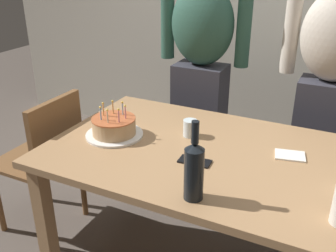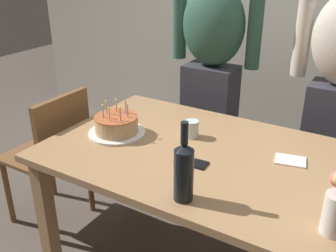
{
  "view_description": "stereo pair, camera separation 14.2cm",
  "coord_description": "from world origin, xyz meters",
  "views": [
    {
      "loc": [
        0.55,
        -1.52,
        1.6
      ],
      "look_at": [
        -0.19,
        -0.02,
        0.84
      ],
      "focal_mm": 41.15,
      "sensor_mm": 36.0,
      "label": 1
    },
    {
      "loc": [
        0.67,
        -1.45,
        1.6
      ],
      "look_at": [
        -0.19,
        -0.02,
        0.84
      ],
      "focal_mm": 41.15,
      "sensor_mm": 36.0,
      "label": 2
    }
  ],
  "objects": [
    {
      "name": "dining_table",
      "position": [
        0.0,
        0.0,
        0.64
      ],
      "size": [
        1.5,
        0.96,
        0.74
      ],
      "color": "#A37A51",
      "rests_on": "ground_plane"
    },
    {
      "name": "birthday_cake",
      "position": [
        -0.48,
        -0.05,
        0.79
      ],
      "size": [
        0.29,
        0.29,
        0.17
      ],
      "color": "white",
      "rests_on": "dining_table"
    },
    {
      "name": "water_glass_far",
      "position": [
        -0.14,
        0.12,
        0.78
      ],
      "size": [
        0.07,
        0.07,
        0.09
      ],
      "primitive_type": "cylinder",
      "color": "silver",
      "rests_on": "dining_table"
    },
    {
      "name": "wine_bottle",
      "position": [
        0.09,
        -0.38,
        0.87
      ],
      "size": [
        0.08,
        0.08,
        0.32
      ],
      "color": "black",
      "rests_on": "dining_table"
    },
    {
      "name": "cell_phone",
      "position": [
        -0.01,
        -0.12,
        0.74
      ],
      "size": [
        0.15,
        0.08,
        0.01
      ],
      "primitive_type": "cube",
      "rotation": [
        0.0,
        0.0,
        0.05
      ],
      "color": "black",
      "rests_on": "dining_table"
    },
    {
      "name": "napkin_stack",
      "position": [
        0.36,
        0.12,
        0.74
      ],
      "size": [
        0.15,
        0.13,
        0.01
      ],
      "primitive_type": "cube",
      "rotation": [
        0.0,
        0.0,
        0.21
      ],
      "color": "white",
      "rests_on": "dining_table"
    },
    {
      "name": "person_man_bearded",
      "position": [
        -0.35,
        0.8,
        0.87
      ],
      "size": [
        0.61,
        0.27,
        1.66
      ],
      "rotation": [
        0.0,
        0.0,
        3.14
      ],
      "color": "#33333D",
      "rests_on": "ground_plane"
    },
    {
      "name": "person_woman_cardigan",
      "position": [
        0.45,
        0.8,
        0.87
      ],
      "size": [
        0.61,
        0.27,
        1.66
      ],
      "rotation": [
        0.0,
        0.0,
        3.14
      ],
      "color": "#33333D",
      "rests_on": "ground_plane"
    },
    {
      "name": "dining_chair",
      "position": [
        -0.97,
        -0.06,
        0.52
      ],
      "size": [
        0.42,
        0.42,
        0.87
      ],
      "rotation": [
        0.0,
        0.0,
        -1.57
      ],
      "color": "brown",
      "rests_on": "ground_plane"
    }
  ]
}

